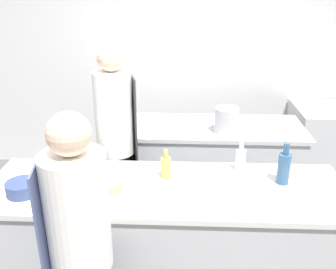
{
  "coord_description": "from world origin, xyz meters",
  "views": [
    {
      "loc": [
        0.12,
        -2.27,
        2.22
      ],
      "look_at": [
        0.0,
        0.35,
        1.13
      ],
      "focal_mm": 40.0,
      "sensor_mm": 36.0,
      "label": 1
    }
  ],
  "objects_px": {
    "oven_range": "(324,146)",
    "bottle_wine": "(166,167)",
    "bottle_vinegar": "(284,167)",
    "stockpot": "(226,120)",
    "bottle_olive_oil": "(240,159)",
    "chef_at_stove": "(116,143)",
    "bowl_prep_small": "(107,184)",
    "bowl_mixing_large": "(22,188)",
    "chef_at_prep_near": "(81,252)"
  },
  "relations": [
    {
      "from": "stockpot",
      "to": "bottle_olive_oil",
      "type": "bearing_deg",
      "value": -87.61
    },
    {
      "from": "bottle_vinegar",
      "to": "stockpot",
      "type": "xyz_separation_m",
      "value": [
        -0.31,
        0.94,
        -0.0
      ]
    },
    {
      "from": "chef_at_stove",
      "to": "bowl_mixing_large",
      "type": "xyz_separation_m",
      "value": [
        -0.49,
        -0.84,
        0.04
      ]
    },
    {
      "from": "bottle_olive_oil",
      "to": "stockpot",
      "type": "relative_size",
      "value": 0.97
    },
    {
      "from": "bowl_prep_small",
      "to": "stockpot",
      "type": "xyz_separation_m",
      "value": [
        0.92,
        1.07,
        0.09
      ]
    },
    {
      "from": "bowl_prep_small",
      "to": "bottle_vinegar",
      "type": "bearing_deg",
      "value": 6.06
    },
    {
      "from": "chef_at_stove",
      "to": "bowl_prep_small",
      "type": "height_order",
      "value": "chef_at_stove"
    },
    {
      "from": "chef_at_prep_near",
      "to": "bowl_prep_small",
      "type": "bearing_deg",
      "value": -12.16
    },
    {
      "from": "oven_range",
      "to": "chef_at_stove",
      "type": "relative_size",
      "value": 0.52
    },
    {
      "from": "chef_at_stove",
      "to": "stockpot",
      "type": "relative_size",
      "value": 7.21
    },
    {
      "from": "bottle_olive_oil",
      "to": "chef_at_prep_near",
      "type": "bearing_deg",
      "value": -137.26
    },
    {
      "from": "chef_at_stove",
      "to": "oven_range",
      "type": "bearing_deg",
      "value": 98.77
    },
    {
      "from": "stockpot",
      "to": "bowl_prep_small",
      "type": "bearing_deg",
      "value": -130.78
    },
    {
      "from": "oven_range",
      "to": "stockpot",
      "type": "bearing_deg",
      "value": -150.39
    },
    {
      "from": "chef_at_prep_near",
      "to": "bowl_prep_small",
      "type": "relative_size",
      "value": 7.17
    },
    {
      "from": "bottle_olive_oil",
      "to": "bottle_vinegar",
      "type": "distance_m",
      "value": 0.33
    },
    {
      "from": "bowl_prep_small",
      "to": "stockpot",
      "type": "bearing_deg",
      "value": 49.22
    },
    {
      "from": "oven_range",
      "to": "bottle_wine",
      "type": "bearing_deg",
      "value": -137.59
    },
    {
      "from": "bottle_olive_oil",
      "to": "bottle_wine",
      "type": "relative_size",
      "value": 1.06
    },
    {
      "from": "chef_at_stove",
      "to": "bottle_wine",
      "type": "xyz_separation_m",
      "value": [
        0.47,
        -0.57,
        0.08
      ]
    },
    {
      "from": "stockpot",
      "to": "bottle_wine",
      "type": "bearing_deg",
      "value": -120.15
    },
    {
      "from": "oven_range",
      "to": "chef_at_prep_near",
      "type": "bearing_deg",
      "value": -132.58
    },
    {
      "from": "bowl_prep_small",
      "to": "bowl_mixing_large",
      "type": "bearing_deg",
      "value": -170.0
    },
    {
      "from": "chef_at_prep_near",
      "to": "stockpot",
      "type": "bearing_deg",
      "value": -39.1
    },
    {
      "from": "chef_at_prep_near",
      "to": "bottle_olive_oil",
      "type": "height_order",
      "value": "chef_at_prep_near"
    },
    {
      "from": "bottle_vinegar",
      "to": "bottle_wine",
      "type": "relative_size",
      "value": 1.4
    },
    {
      "from": "bottle_wine",
      "to": "bowl_mixing_large",
      "type": "xyz_separation_m",
      "value": [
        -0.95,
        -0.27,
        -0.04
      ]
    },
    {
      "from": "chef_at_stove",
      "to": "stockpot",
      "type": "xyz_separation_m",
      "value": [
        0.99,
        0.32,
        0.11
      ]
    },
    {
      "from": "bowl_mixing_large",
      "to": "bowl_prep_small",
      "type": "relative_size",
      "value": 0.93
    },
    {
      "from": "bowl_prep_small",
      "to": "chef_at_prep_near",
      "type": "bearing_deg",
      "value": -92.71
    },
    {
      "from": "bowl_mixing_large",
      "to": "bowl_prep_small",
      "type": "bearing_deg",
      "value": 10.0
    },
    {
      "from": "oven_range",
      "to": "bowl_prep_small",
      "type": "xyz_separation_m",
      "value": [
        -2.14,
        -1.76,
        0.47
      ]
    },
    {
      "from": "bottle_olive_oil",
      "to": "bottle_vinegar",
      "type": "xyz_separation_m",
      "value": [
        0.28,
        -0.18,
        0.03
      ]
    },
    {
      "from": "oven_range",
      "to": "stockpot",
      "type": "xyz_separation_m",
      "value": [
        -1.22,
        -0.69,
        0.55
      ]
    },
    {
      "from": "oven_range",
      "to": "bottle_wine",
      "type": "distance_m",
      "value": 2.42
    },
    {
      "from": "chef_at_prep_near",
      "to": "bowl_prep_small",
      "type": "height_order",
      "value": "chef_at_prep_near"
    },
    {
      "from": "bottle_olive_oil",
      "to": "bowl_mixing_large",
      "type": "relative_size",
      "value": 1.1
    },
    {
      "from": "bowl_prep_small",
      "to": "stockpot",
      "type": "distance_m",
      "value": 1.42
    },
    {
      "from": "bottle_olive_oil",
      "to": "bowl_prep_small",
      "type": "height_order",
      "value": "bottle_olive_oil"
    },
    {
      "from": "oven_range",
      "to": "bottle_wine",
      "type": "height_order",
      "value": "bottle_wine"
    },
    {
      "from": "bottle_olive_oil",
      "to": "chef_at_stove",
      "type": "bearing_deg",
      "value": 156.76
    },
    {
      "from": "bottle_wine",
      "to": "chef_at_prep_near",
      "type": "bearing_deg",
      "value": -119.07
    },
    {
      "from": "stockpot",
      "to": "chef_at_stove",
      "type": "bearing_deg",
      "value": -161.87
    },
    {
      "from": "bottle_wine",
      "to": "bowl_prep_small",
      "type": "height_order",
      "value": "bottle_wine"
    },
    {
      "from": "stockpot",
      "to": "oven_range",
      "type": "bearing_deg",
      "value": 29.61
    },
    {
      "from": "stockpot",
      "to": "chef_at_prep_near",
      "type": "bearing_deg",
      "value": -119.65
    },
    {
      "from": "bowl_mixing_large",
      "to": "bowl_prep_small",
      "type": "distance_m",
      "value": 0.56
    },
    {
      "from": "oven_range",
      "to": "bowl_mixing_large",
      "type": "relative_size",
      "value": 4.22
    },
    {
      "from": "chef_at_stove",
      "to": "bottle_vinegar",
      "type": "distance_m",
      "value": 1.44
    },
    {
      "from": "bottle_olive_oil",
      "to": "bottle_wine",
      "type": "xyz_separation_m",
      "value": [
        -0.55,
        -0.14,
        -0.01
      ]
    }
  ]
}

